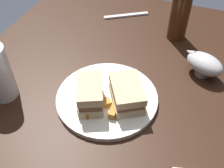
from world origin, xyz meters
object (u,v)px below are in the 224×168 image
Objects in this scene: gravy_boat at (204,64)px; fork at (126,15)px; plate at (108,98)px; sandwich_half_right at (127,93)px; sandwich_half_left at (90,94)px; cider_bottle at (180,11)px.

gravy_boat is 0.77× the size of fork.
sandwich_half_right reaches higher than plate.
sandwich_half_right reaches higher than fork.
cider_bottle is (0.41, -0.15, 0.05)m from sandwich_half_left.
sandwich_half_left reaches higher than gravy_boat.
plate is at bearing -110.16° from fork.
cider_bottle is 0.25m from fork.
sandwich_half_right is 0.27m from gravy_boat.
plate reaches higher than fork.
cider_bottle is 1.42× the size of fork.
sandwich_half_right is at bearing 170.05° from cider_bottle.
gravy_boat is (0.20, -0.23, 0.04)m from plate.
sandwich_half_right is at bearing 138.24° from gravy_boat.
sandwich_half_right is 0.47m from fork.
sandwich_half_left is (-0.04, 0.04, 0.04)m from plate.
fork is at bearing 7.04° from sandwich_half_left.
sandwich_half_left is at bearing 159.50° from cider_bottle.
gravy_boat is (0.20, -0.18, -0.00)m from sandwich_half_right.
gravy_boat is 0.54× the size of cider_bottle.
fork is (0.44, 0.15, -0.04)m from sandwich_half_right.
gravy_boat reaches higher than plate.
plate is at bearing 131.15° from gravy_boat.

